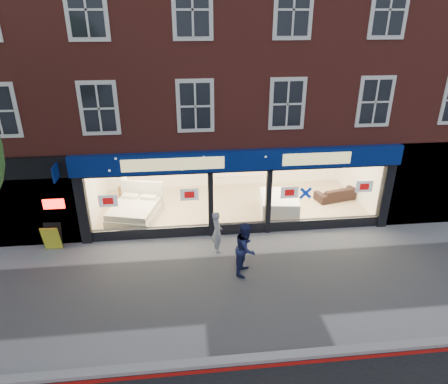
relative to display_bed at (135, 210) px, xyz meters
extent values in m
plane|color=gray|center=(3.92, -4.51, -0.43)|extent=(120.00, 120.00, 0.00)
cube|color=#8C0A07|center=(3.92, -7.61, -0.43)|extent=(60.00, 0.10, 0.01)
cube|color=gray|center=(3.92, -7.41, -0.37)|extent=(60.00, 0.25, 0.12)
cube|color=tan|center=(3.92, 0.74, -0.38)|extent=(11.00, 4.50, 0.10)
cube|color=maroon|center=(3.92, 2.49, 6.22)|extent=(19.00, 8.00, 6.70)
cube|color=navy|center=(3.92, -1.63, 2.52)|extent=(11.40, 0.28, 0.70)
cube|color=black|center=(3.92, -1.43, -0.23)|extent=(11.00, 0.18, 0.40)
cube|color=black|center=(-1.58, -1.46, 0.87)|extent=(0.35, 0.30, 2.60)
cube|color=black|center=(9.42, -1.46, 0.87)|extent=(0.35, 0.30, 2.60)
cube|color=white|center=(0.67, -1.51, 1.02)|extent=(4.20, 0.02, 2.10)
cube|color=white|center=(7.17, -1.51, 1.02)|extent=(4.20, 0.02, 2.10)
cube|color=white|center=(3.92, -1.26, 0.72)|extent=(1.80, 0.02, 2.10)
cube|color=silver|center=(3.92, 2.99, 0.87)|extent=(11.00, 0.20, 2.60)
cube|color=#FFEAC6|center=(3.92, 0.74, 2.17)|extent=(11.00, 4.50, 0.12)
cube|color=black|center=(-3.68, -1.21, 1.22)|extent=(3.80, 0.60, 3.30)
cube|color=#FF140C|center=(-2.48, -1.56, 1.17)|extent=(0.70, 0.04, 0.35)
cube|color=black|center=(11.42, -1.31, 1.22)|extent=(4.00, 0.40, 3.30)
cube|color=beige|center=(-0.04, -0.13, -0.16)|extent=(2.15, 2.36, 0.35)
cube|color=beige|center=(-0.04, -0.13, 0.14)|extent=(2.07, 2.27, 0.25)
cube|color=beige|center=(0.24, 0.89, 0.26)|extent=(1.74, 0.58, 1.19)
cube|color=beige|center=(-0.21, 0.66, 0.32)|extent=(0.70, 0.48, 0.12)
cube|color=beige|center=(0.51, 0.46, 0.32)|extent=(0.70, 0.48, 0.12)
cube|color=brown|center=(-0.60, 1.99, -0.06)|extent=(0.59, 0.59, 0.55)
cube|color=white|center=(5.72, -0.13, -0.21)|extent=(1.66, 2.00, 0.24)
cube|color=white|center=(5.72, -0.13, 0.03)|extent=(1.66, 2.00, 0.24)
cube|color=white|center=(5.72, -0.13, 0.27)|extent=(1.66, 2.00, 0.24)
imported|color=black|center=(8.52, 0.81, -0.06)|extent=(2.02, 1.17, 0.55)
cube|color=gold|center=(-2.65, -1.81, 0.03)|extent=(0.63, 0.43, 0.93)
imported|color=#95999C|center=(2.99, -2.56, 0.31)|extent=(0.45, 0.60, 1.49)
imported|color=#181D45|center=(3.76, -3.88, 0.44)|extent=(0.94, 1.04, 1.74)
camera|label=1|loc=(1.94, -14.25, 7.14)|focal=32.00mm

